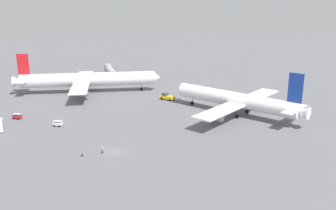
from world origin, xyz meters
TOP-DOWN VIEW (x-y plane):
  - ground_plane at (0.00, 0.00)m, footprint 600.00×600.00m
  - airliner_at_gate_left at (-14.16, 62.90)m, footprint 59.42×44.02m
  - airliner_being_pushed at (38.60, 28.20)m, footprint 38.87×38.77m
  - pushback_tug at (17.41, 48.60)m, footprint 7.46×6.50m
  - gse_baggage_cart_trailing at (-18.05, 21.02)m, footprint 3.05×2.25m
  - gse_baggage_cart_near_cluster at (-32.49, 29.36)m, footprint 3.07×2.31m
  - ground_crew_marshaller_foreground at (-2.80, -0.65)m, footprint 0.36×0.36m
  - ground_crew_ramp_agent_by_cones at (-7.52, -2.23)m, footprint 0.36×0.50m
  - jet_bridge at (-6.90, 89.39)m, footprint 7.24×20.42m

SIDE VIEW (x-z plane):
  - ground_plane at x=0.00m, z-range 0.00..0.00m
  - gse_baggage_cart_trailing at x=-18.05m, z-range 0.01..1.72m
  - gse_baggage_cart_near_cluster at x=-32.49m, z-range 0.01..1.72m
  - ground_crew_ramp_agent_by_cones at x=-7.52m, z-range 0.03..1.69m
  - ground_crew_marshaller_foreground at x=-2.80m, z-range 0.04..1.79m
  - pushback_tug at x=17.41m, z-range -0.22..2.59m
  - jet_bridge at x=-6.90m, z-range 1.28..7.38m
  - airliner_being_pushed at x=38.60m, z-range -3.20..13.14m
  - airliner_at_gate_left at x=-14.16m, z-range -2.82..13.66m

